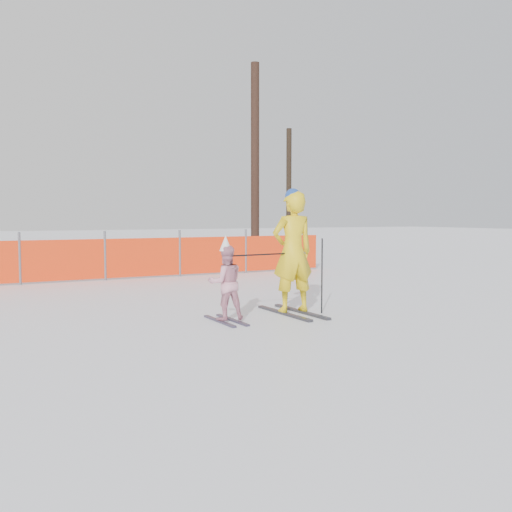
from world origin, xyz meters
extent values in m
plane|color=white|center=(0.00, 0.00, 0.00)|extent=(120.00, 120.00, 0.00)
cube|color=black|center=(0.62, 0.68, 0.02)|extent=(0.09, 1.60, 0.04)
cube|color=black|center=(0.96, 0.68, 0.02)|extent=(0.09, 1.60, 0.04)
imported|color=yellow|center=(0.79, 0.68, 1.03)|extent=(0.76, 0.53, 1.98)
sphere|color=#1C409A|center=(0.79, 0.68, 1.94)|extent=(0.26, 0.26, 0.26)
cube|color=black|center=(-0.60, 0.57, 0.01)|extent=(0.09, 1.05, 0.03)
cube|color=black|center=(-0.38, 0.57, 0.01)|extent=(0.09, 1.05, 0.03)
imported|color=pink|center=(-0.49, 0.57, 0.60)|extent=(0.61, 0.51, 1.14)
cone|color=white|center=(-0.49, 0.57, 1.21)|extent=(0.19, 0.19, 0.24)
cylinder|color=black|center=(1.24, 0.48, 0.63)|extent=(0.02, 0.02, 1.25)
cylinder|color=black|center=(0.15, 0.63, 1.01)|extent=(1.03, 0.12, 0.02)
cylinder|color=#595960|center=(-2.75, 7.13, 0.62)|extent=(0.06, 0.06, 1.25)
cylinder|color=#595960|center=(-0.75, 7.13, 0.62)|extent=(0.06, 0.06, 1.25)
cylinder|color=#595960|center=(1.25, 7.13, 0.62)|extent=(0.06, 0.06, 1.25)
cylinder|color=#595960|center=(3.25, 7.13, 0.62)|extent=(0.06, 0.06, 1.25)
cylinder|color=#595960|center=(5.25, 7.13, 0.62)|extent=(0.06, 0.06, 1.25)
cube|color=#FF370D|center=(-1.54, 7.13, 0.55)|extent=(14.41, 0.03, 1.00)
cylinder|color=black|center=(5.49, 10.72, 3.51)|extent=(0.30, 0.30, 7.02)
cylinder|color=black|center=(7.70, 12.01, 2.53)|extent=(0.21, 0.21, 5.06)
camera|label=1|loc=(-4.21, -7.28, 1.62)|focal=40.00mm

